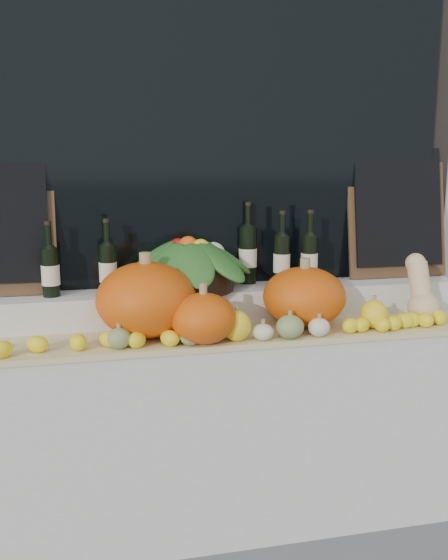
# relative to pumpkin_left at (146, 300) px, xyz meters

# --- Properties ---
(storefront_facade) EXTENTS (7.00, 0.94, 4.50)m
(storefront_facade) POSITION_rel_pumpkin_left_xyz_m (0.32, 0.80, 1.19)
(storefront_facade) COLOR beige
(storefront_facade) RESTS_ON ground
(display_sill) EXTENTS (2.30, 0.55, 0.88)m
(display_sill) POSITION_rel_pumpkin_left_xyz_m (0.32, 0.08, -0.62)
(display_sill) COLOR silver
(display_sill) RESTS_ON ground
(rear_tier) EXTENTS (2.30, 0.25, 0.16)m
(rear_tier) POSITION_rel_pumpkin_left_xyz_m (0.32, 0.23, -0.10)
(rear_tier) COLOR silver
(rear_tier) RESTS_ON display_sill
(straw_bedding) EXTENTS (2.10, 0.32, 0.02)m
(straw_bedding) POSITION_rel_pumpkin_left_xyz_m (0.32, -0.04, -0.16)
(straw_bedding) COLOR tan
(straw_bedding) RESTS_ON display_sill
(pumpkin_left) EXTENTS (0.49, 0.49, 0.30)m
(pumpkin_left) POSITION_rel_pumpkin_left_xyz_m (0.00, 0.00, 0.00)
(pumpkin_left) COLOR #E3580B
(pumpkin_left) RESTS_ON straw_bedding
(pumpkin_right) EXTENTS (0.44, 0.44, 0.25)m
(pumpkin_right) POSITION_rel_pumpkin_left_xyz_m (0.67, 0.01, -0.02)
(pumpkin_right) COLOR #E3580B
(pumpkin_right) RESTS_ON straw_bedding
(pumpkin_center) EXTENTS (0.26, 0.26, 0.20)m
(pumpkin_center) POSITION_rel_pumpkin_left_xyz_m (0.20, -0.14, -0.05)
(pumpkin_center) COLOR #E3580B
(pumpkin_center) RESTS_ON straw_bedding
(butternut_squash) EXTENTS (0.14, 0.21, 0.29)m
(butternut_squash) POSITION_rel_pumpkin_left_xyz_m (1.21, -0.02, -0.03)
(butternut_squash) COLOR #EEC48C
(butternut_squash) RESTS_ON straw_bedding
(decorative_gourds) EXTENTS (1.17, 0.18, 0.15)m
(decorative_gourds) POSITION_rel_pumpkin_left_xyz_m (0.49, -0.14, -0.10)
(decorative_gourds) COLOR #325E1C
(decorative_gourds) RESTS_ON straw_bedding
(lemon_heap) EXTENTS (2.20, 0.16, 0.06)m
(lemon_heap) POSITION_rel_pumpkin_left_xyz_m (0.32, -0.15, -0.12)
(lemon_heap) COLOR yellow
(lemon_heap) RESTS_ON straw_bedding
(produce_bowl) EXTENTS (0.60, 0.60, 0.25)m
(produce_bowl) POSITION_rel_pumpkin_left_xyz_m (0.21, 0.22, 0.10)
(produce_bowl) COLOR black
(produce_bowl) RESTS_ON rear_tier
(wine_bottle_far_left) EXTENTS (0.08, 0.08, 0.32)m
(wine_bottle_far_left) POSITION_rel_pumpkin_left_xyz_m (-0.38, 0.21, 0.09)
(wine_bottle_far_left) COLOR black
(wine_bottle_far_left) RESTS_ON rear_tier
(wine_bottle_near_left) EXTENTS (0.08, 0.08, 0.32)m
(wine_bottle_near_left) POSITION_rel_pumpkin_left_xyz_m (-0.14, 0.22, 0.09)
(wine_bottle_near_left) COLOR black
(wine_bottle_near_left) RESTS_ON rear_tier
(wine_bottle_tall) EXTENTS (0.08, 0.08, 0.37)m
(wine_bottle_tall) POSITION_rel_pumpkin_left_xyz_m (0.50, 0.29, 0.12)
(wine_bottle_tall) COLOR black
(wine_bottle_tall) RESTS_ON rear_tier
(wine_bottle_near_right) EXTENTS (0.08, 0.08, 0.34)m
(wine_bottle_near_right) POSITION_rel_pumpkin_left_xyz_m (0.64, 0.21, 0.10)
(wine_bottle_near_right) COLOR black
(wine_bottle_near_right) RESTS_ON rear_tier
(wine_bottle_far_right) EXTENTS (0.08, 0.08, 0.34)m
(wine_bottle_far_right) POSITION_rel_pumpkin_left_xyz_m (0.76, 0.19, 0.10)
(wine_bottle_far_right) COLOR black
(wine_bottle_far_right) RESTS_ON rear_tier
(chalkboard_right) EXTENTS (0.50, 0.14, 0.61)m
(chalkboard_right) POSITION_rel_pumpkin_left_xyz_m (1.24, 0.29, 0.30)
(chalkboard_right) COLOR #4C331E
(chalkboard_right) RESTS_ON rear_tier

